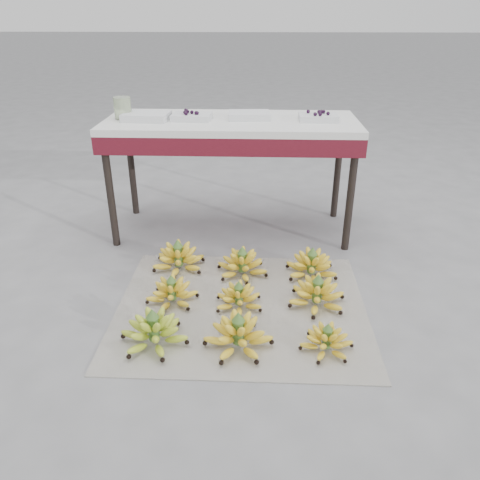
{
  "coord_description": "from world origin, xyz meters",
  "views": [
    {
      "loc": [
        0.06,
        -1.9,
        1.36
      ],
      "look_at": [
        -0.03,
        0.3,
        0.26
      ],
      "focal_mm": 35.0,
      "sensor_mm": 36.0,
      "label": 1
    }
  ],
  "objects_px": {
    "bunch_back_center": "(242,265)",
    "bunch_back_right": "(311,266)",
    "bunch_front_right": "(327,341)",
    "bunch_mid_center": "(239,298)",
    "tray_left": "(192,117)",
    "tray_right": "(249,115)",
    "tray_far_right": "(318,117)",
    "newspaper_mat": "(241,307)",
    "bunch_front_center": "(238,335)",
    "bunch_mid_right": "(317,294)",
    "glass_jar": "(123,108)",
    "bunch_mid_left": "(172,293)",
    "tray_far_left": "(146,116)",
    "bunch_back_left": "(179,259)",
    "bunch_front_left": "(154,332)",
    "vendor_table": "(231,133)"
  },
  "relations": [
    {
      "from": "newspaper_mat",
      "to": "bunch_front_center",
      "type": "height_order",
      "value": "bunch_front_center"
    },
    {
      "from": "tray_far_left",
      "to": "tray_left",
      "type": "xyz_separation_m",
      "value": [
        0.28,
        0.01,
        -0.0
      ]
    },
    {
      "from": "bunch_front_right",
      "to": "tray_far_right",
      "type": "xyz_separation_m",
      "value": [
        0.04,
        1.24,
        0.71
      ]
    },
    {
      "from": "bunch_front_left",
      "to": "tray_far_right",
      "type": "bearing_deg",
      "value": 78.02
    },
    {
      "from": "tray_far_left",
      "to": "bunch_front_left",
      "type": "bearing_deg",
      "value": -78.85
    },
    {
      "from": "bunch_mid_right",
      "to": "vendor_table",
      "type": "height_order",
      "value": "vendor_table"
    },
    {
      "from": "bunch_mid_right",
      "to": "vendor_table",
      "type": "distance_m",
      "value": 1.18
    },
    {
      "from": "bunch_mid_right",
      "to": "glass_jar",
      "type": "distance_m",
      "value": 1.63
    },
    {
      "from": "bunch_mid_left",
      "to": "tray_far_left",
      "type": "relative_size",
      "value": 1.08
    },
    {
      "from": "bunch_back_right",
      "to": "bunch_front_left",
      "type": "bearing_deg",
      "value": -161.36
    },
    {
      "from": "bunch_front_right",
      "to": "bunch_back_left",
      "type": "xyz_separation_m",
      "value": [
        -0.76,
        0.69,
        0.01
      ]
    },
    {
      "from": "bunch_front_left",
      "to": "tray_left",
      "type": "bearing_deg",
      "value": 109.71
    },
    {
      "from": "bunch_back_right",
      "to": "glass_jar",
      "type": "bearing_deg",
      "value": 131.53
    },
    {
      "from": "bunch_back_left",
      "to": "tray_far_left",
      "type": "height_order",
      "value": "tray_far_left"
    },
    {
      "from": "bunch_mid_center",
      "to": "tray_left",
      "type": "bearing_deg",
      "value": 101.0
    },
    {
      "from": "newspaper_mat",
      "to": "bunch_mid_center",
      "type": "relative_size",
      "value": 4.44
    },
    {
      "from": "bunch_back_left",
      "to": "newspaper_mat",
      "type": "bearing_deg",
      "value": -54.35
    },
    {
      "from": "bunch_mid_left",
      "to": "bunch_front_center",
      "type": "bearing_deg",
      "value": -55.8
    },
    {
      "from": "bunch_mid_right",
      "to": "bunch_back_left",
      "type": "relative_size",
      "value": 0.87
    },
    {
      "from": "tray_right",
      "to": "tray_far_right",
      "type": "xyz_separation_m",
      "value": [
        0.42,
        -0.04,
        -0.0
      ]
    },
    {
      "from": "newspaper_mat",
      "to": "tray_left",
      "type": "distance_m",
      "value": 1.24
    },
    {
      "from": "bunch_front_left",
      "to": "bunch_mid_right",
      "type": "xyz_separation_m",
      "value": [
        0.76,
        0.34,
        -0.0
      ]
    },
    {
      "from": "bunch_back_center",
      "to": "bunch_back_right",
      "type": "distance_m",
      "value": 0.39
    },
    {
      "from": "glass_jar",
      "to": "newspaper_mat",
      "type": "bearing_deg",
      "value": -50.44
    },
    {
      "from": "bunch_front_right",
      "to": "bunch_mid_center",
      "type": "height_order",
      "value": "bunch_mid_center"
    },
    {
      "from": "bunch_front_center",
      "to": "tray_right",
      "type": "height_order",
      "value": "tray_right"
    },
    {
      "from": "bunch_front_right",
      "to": "bunch_mid_left",
      "type": "bearing_deg",
      "value": 154.03
    },
    {
      "from": "bunch_front_center",
      "to": "bunch_front_left",
      "type": "bearing_deg",
      "value": -160.97
    },
    {
      "from": "newspaper_mat",
      "to": "bunch_back_right",
      "type": "xyz_separation_m",
      "value": [
        0.38,
        0.33,
        0.06
      ]
    },
    {
      "from": "bunch_mid_left",
      "to": "bunch_back_right",
      "type": "relative_size",
      "value": 0.82
    },
    {
      "from": "bunch_mid_center",
      "to": "bunch_back_left",
      "type": "relative_size",
      "value": 0.81
    },
    {
      "from": "bunch_mid_right",
      "to": "bunch_mid_center",
      "type": "bearing_deg",
      "value": -173.52
    },
    {
      "from": "bunch_mid_right",
      "to": "bunch_back_left",
      "type": "bearing_deg",
      "value": 157.27
    },
    {
      "from": "bunch_front_left",
      "to": "glass_jar",
      "type": "relative_size",
      "value": 3.0
    },
    {
      "from": "bunch_front_center",
      "to": "bunch_back_left",
      "type": "distance_m",
      "value": 0.78
    },
    {
      "from": "bunch_front_center",
      "to": "bunch_back_center",
      "type": "height_order",
      "value": "bunch_front_center"
    },
    {
      "from": "bunch_mid_right",
      "to": "glass_jar",
      "type": "xyz_separation_m",
      "value": [
        -1.15,
        0.89,
        0.75
      ]
    },
    {
      "from": "tray_right",
      "to": "tray_far_right",
      "type": "height_order",
      "value": "tray_far_right"
    },
    {
      "from": "bunch_front_center",
      "to": "tray_far_left",
      "type": "height_order",
      "value": "tray_far_left"
    },
    {
      "from": "bunch_mid_left",
      "to": "glass_jar",
      "type": "distance_m",
      "value": 1.24
    },
    {
      "from": "newspaper_mat",
      "to": "bunch_mid_left",
      "type": "xyz_separation_m",
      "value": [
        -0.36,
        0.03,
        0.06
      ]
    },
    {
      "from": "newspaper_mat",
      "to": "bunch_back_left",
      "type": "xyz_separation_m",
      "value": [
        -0.38,
        0.38,
        0.07
      ]
    },
    {
      "from": "vendor_table",
      "to": "newspaper_mat",
      "type": "bearing_deg",
      "value": -83.92
    },
    {
      "from": "bunch_front_right",
      "to": "bunch_mid_center",
      "type": "bearing_deg",
      "value": 140.62
    },
    {
      "from": "vendor_table",
      "to": "bunch_back_right",
      "type": "bearing_deg",
      "value": -51.64
    },
    {
      "from": "bunch_back_center",
      "to": "bunch_front_right",
      "type": "bearing_deg",
      "value": -81.82
    },
    {
      "from": "bunch_back_left",
      "to": "bunch_back_center",
      "type": "relative_size",
      "value": 0.92
    },
    {
      "from": "tray_far_left",
      "to": "vendor_table",
      "type": "bearing_deg",
      "value": 4.31
    },
    {
      "from": "bunch_front_right",
      "to": "glass_jar",
      "type": "height_order",
      "value": "glass_jar"
    },
    {
      "from": "bunch_back_right",
      "to": "glass_jar",
      "type": "xyz_separation_m",
      "value": [
        -1.15,
        0.6,
        0.75
      ]
    }
  ]
}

